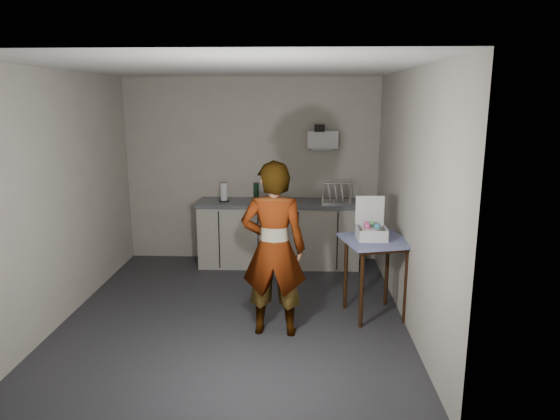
{
  "coord_description": "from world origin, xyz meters",
  "views": [
    {
      "loc": [
        0.68,
        -5.06,
        2.3
      ],
      "look_at": [
        0.46,
        0.45,
        1.07
      ],
      "focal_mm": 32.0,
      "sensor_mm": 36.0,
      "label": 1
    }
  ],
  "objects_px": {
    "dark_bottle": "(256,192)",
    "paper_towel": "(224,193)",
    "kitchen_counter": "(279,235)",
    "soda_can": "(274,198)",
    "bakery_box": "(371,229)",
    "dish_rack": "(336,198)",
    "side_table": "(376,249)",
    "standing_man": "(274,249)",
    "soap_bottle": "(272,192)"
  },
  "relations": [
    {
      "from": "dark_bottle",
      "to": "paper_towel",
      "type": "xyz_separation_m",
      "value": [
        -0.45,
        -0.01,
        -0.01
      ]
    },
    {
      "from": "kitchen_counter",
      "to": "soda_can",
      "type": "relative_size",
      "value": 18.84
    },
    {
      "from": "paper_towel",
      "to": "soda_can",
      "type": "bearing_deg",
      "value": -2.16
    },
    {
      "from": "kitchen_counter",
      "to": "bakery_box",
      "type": "bearing_deg",
      "value": -57.44
    },
    {
      "from": "soda_can",
      "to": "dark_bottle",
      "type": "height_order",
      "value": "dark_bottle"
    },
    {
      "from": "soda_can",
      "to": "dish_rack",
      "type": "bearing_deg",
      "value": -0.58
    },
    {
      "from": "side_table",
      "to": "standing_man",
      "type": "xyz_separation_m",
      "value": [
        -1.06,
        -0.44,
        0.12
      ]
    },
    {
      "from": "soda_can",
      "to": "bakery_box",
      "type": "distance_m",
      "value": 1.95
    },
    {
      "from": "soap_bottle",
      "to": "soda_can",
      "type": "height_order",
      "value": "soap_bottle"
    },
    {
      "from": "soap_bottle",
      "to": "bakery_box",
      "type": "xyz_separation_m",
      "value": [
        1.14,
        -1.58,
        -0.1
      ]
    },
    {
      "from": "soda_can",
      "to": "paper_towel",
      "type": "height_order",
      "value": "paper_towel"
    },
    {
      "from": "kitchen_counter",
      "to": "paper_towel",
      "type": "distance_m",
      "value": 0.97
    },
    {
      "from": "standing_man",
      "to": "paper_towel",
      "type": "distance_m",
      "value": 2.26
    },
    {
      "from": "paper_towel",
      "to": "dish_rack",
      "type": "xyz_separation_m",
      "value": [
        1.55,
        -0.03,
        -0.05
      ]
    },
    {
      "from": "soda_can",
      "to": "soap_bottle",
      "type": "bearing_deg",
      "value": -144.76
    },
    {
      "from": "dish_rack",
      "to": "paper_towel",
      "type": "bearing_deg",
      "value": 178.71
    },
    {
      "from": "side_table",
      "to": "dish_rack",
      "type": "relative_size",
      "value": 2.02
    },
    {
      "from": "soap_bottle",
      "to": "dish_rack",
      "type": "xyz_separation_m",
      "value": [
        0.88,
        0.01,
        -0.08
      ]
    },
    {
      "from": "soap_bottle",
      "to": "paper_towel",
      "type": "bearing_deg",
      "value": 175.91
    },
    {
      "from": "side_table",
      "to": "soda_can",
      "type": "height_order",
      "value": "soda_can"
    },
    {
      "from": "standing_man",
      "to": "soda_can",
      "type": "height_order",
      "value": "standing_man"
    },
    {
      "from": "standing_man",
      "to": "dish_rack",
      "type": "xyz_separation_m",
      "value": [
        0.75,
        2.08,
        0.11
      ]
    },
    {
      "from": "dark_bottle",
      "to": "bakery_box",
      "type": "height_order",
      "value": "bakery_box"
    },
    {
      "from": "dark_bottle",
      "to": "bakery_box",
      "type": "distance_m",
      "value": 2.14
    },
    {
      "from": "dark_bottle",
      "to": "bakery_box",
      "type": "xyz_separation_m",
      "value": [
        1.36,
        -1.65,
        -0.09
      ]
    },
    {
      "from": "paper_towel",
      "to": "dish_rack",
      "type": "relative_size",
      "value": 0.61
    },
    {
      "from": "dark_bottle",
      "to": "kitchen_counter",
      "type": "bearing_deg",
      "value": -1.82
    },
    {
      "from": "side_table",
      "to": "dark_bottle",
      "type": "distance_m",
      "value": 2.22
    },
    {
      "from": "standing_man",
      "to": "dark_bottle",
      "type": "distance_m",
      "value": 2.16
    },
    {
      "from": "dark_bottle",
      "to": "paper_towel",
      "type": "distance_m",
      "value": 0.45
    },
    {
      "from": "soap_bottle",
      "to": "dish_rack",
      "type": "relative_size",
      "value": 0.68
    },
    {
      "from": "side_table",
      "to": "dish_rack",
      "type": "xyz_separation_m",
      "value": [
        -0.31,
        1.64,
        0.23
      ]
    },
    {
      "from": "dish_rack",
      "to": "soap_bottle",
      "type": "bearing_deg",
      "value": -179.17
    },
    {
      "from": "kitchen_counter",
      "to": "soda_can",
      "type": "distance_m",
      "value": 0.55
    },
    {
      "from": "standing_man",
      "to": "bakery_box",
      "type": "distance_m",
      "value": 1.12
    },
    {
      "from": "kitchen_counter",
      "to": "soap_bottle",
      "type": "height_order",
      "value": "soap_bottle"
    },
    {
      "from": "dark_bottle",
      "to": "paper_towel",
      "type": "bearing_deg",
      "value": -178.17
    },
    {
      "from": "kitchen_counter",
      "to": "standing_man",
      "type": "relative_size",
      "value": 1.29
    },
    {
      "from": "soap_bottle",
      "to": "dark_bottle",
      "type": "bearing_deg",
      "value": 164.42
    },
    {
      "from": "dish_rack",
      "to": "bakery_box",
      "type": "height_order",
      "value": "bakery_box"
    },
    {
      "from": "soda_can",
      "to": "dark_bottle",
      "type": "bearing_deg",
      "value": 170.86
    },
    {
      "from": "soap_bottle",
      "to": "dark_bottle",
      "type": "distance_m",
      "value": 0.23
    },
    {
      "from": "kitchen_counter",
      "to": "paper_towel",
      "type": "xyz_separation_m",
      "value": [
        -0.76,
        -0.0,
        0.6
      ]
    },
    {
      "from": "paper_towel",
      "to": "bakery_box",
      "type": "xyz_separation_m",
      "value": [
        1.81,
        -1.63,
        -0.08
      ]
    },
    {
      "from": "side_table",
      "to": "standing_man",
      "type": "relative_size",
      "value": 0.49
    },
    {
      "from": "side_table",
      "to": "paper_towel",
      "type": "relative_size",
      "value": 3.34
    },
    {
      "from": "soda_can",
      "to": "paper_towel",
      "type": "distance_m",
      "value": 0.7
    },
    {
      "from": "bakery_box",
      "to": "paper_towel",
      "type": "bearing_deg",
      "value": 136.52
    },
    {
      "from": "soap_bottle",
      "to": "soda_can",
      "type": "relative_size",
      "value": 2.42
    },
    {
      "from": "kitchen_counter",
      "to": "dish_rack",
      "type": "xyz_separation_m",
      "value": [
        0.79,
        -0.04,
        0.55
      ]
    }
  ]
}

